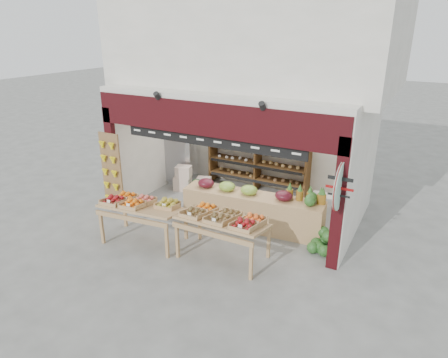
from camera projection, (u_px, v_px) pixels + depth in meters
ground at (232, 216)px, 9.90m from camera, size 60.00×60.00×0.00m
shop_structure at (263, 47)px, 9.81m from camera, size 6.36×5.12×5.40m
banana_board at (111, 171)px, 9.74m from camera, size 0.60×0.15×1.80m
gift_sign at (340, 186)px, 7.12m from camera, size 0.04×0.93×0.92m
back_shelving at (258, 151)px, 11.18m from camera, size 2.97×0.49×1.84m
refrigerator at (182, 152)px, 11.81m from camera, size 0.87×0.87×1.85m
cardboard_stack at (191, 181)px, 11.39m from camera, size 1.08×0.87×0.72m
mid_counter at (252, 209)px, 9.23m from camera, size 3.32×0.91×1.04m
display_table_left at (139, 205)px, 8.55m from camera, size 1.81×1.14×1.08m
display_table_right at (223, 219)px, 7.85m from camera, size 1.75×0.98×1.10m
watermelon_pile at (325, 244)px, 8.32m from camera, size 0.67×0.62×0.47m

